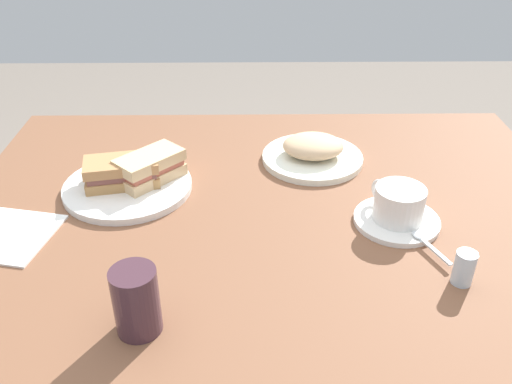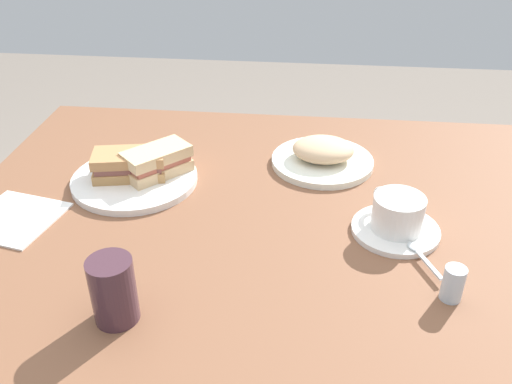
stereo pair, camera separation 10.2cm
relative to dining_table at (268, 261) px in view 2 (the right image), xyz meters
The scene contains 12 objects.
dining_table is the anchor object (origin of this frame).
sandwich_plate 0.31m from the dining_table, 163.40° to the left, with size 0.25×0.25×0.01m, color white.
sandwich_front 0.34m from the dining_table, 163.44° to the left, with size 0.15×0.10×0.05m.
sandwich_back 0.30m from the dining_table, 157.09° to the left, with size 0.14×0.14×0.06m.
coffee_saucer 0.26m from the dining_table, ahead, with size 0.15×0.15×0.01m, color white.
coffee_cup 0.28m from the dining_table, ahead, with size 0.09×0.11×0.06m.
spoon 0.30m from the dining_table, 23.34° to the right, with size 0.05×0.10×0.01m.
side_plate 0.25m from the dining_table, 63.94° to the left, with size 0.22×0.22×0.01m, color white.
side_food_pile 0.27m from the dining_table, 63.94° to the left, with size 0.13×0.11×0.04m, color #D2AD83.
napkin 0.48m from the dining_table, behind, with size 0.15×0.15×0.00m, color white.
salt_shaker 0.38m from the dining_table, 34.54° to the right, with size 0.03×0.03×0.06m, color silver.
drinking_glass 0.38m from the dining_table, 123.75° to the right, with size 0.06×0.06×0.10m, color #442A33.
Camera 2 is at (0.06, -0.84, 1.29)m, focal length 38.71 mm.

